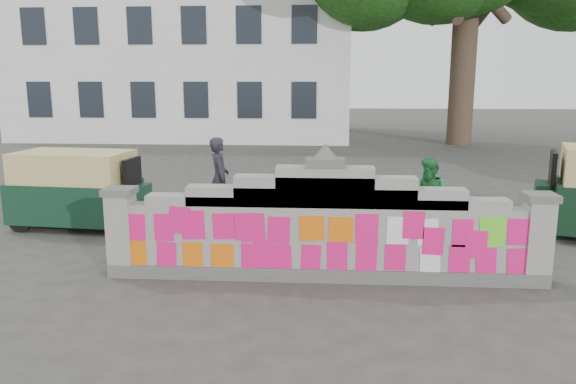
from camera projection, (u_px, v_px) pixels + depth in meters
The scene contains 7 objects.
ground at pixel (324, 278), 8.31m from camera, with size 100.00×100.00×0.00m, color #383533.
parapet_wall at pixel (324, 230), 8.16m from camera, with size 6.48×0.44×2.01m.
building at pixel (194, 58), 29.49m from camera, with size 16.00×10.00×8.90m.
cyclist_bike at pixel (220, 207), 10.94m from camera, with size 0.61×1.76×0.92m, color black.
cyclist_rider at pixel (220, 190), 10.87m from camera, with size 0.57×0.37×1.57m, color #23212A.
pedestrian at pixel (429, 198), 10.35m from camera, with size 0.72×0.56×1.49m, color #217B37.
rickshaw_left at pixel (78, 188), 11.07m from camera, with size 2.79×1.48×1.51m.
Camera 1 is at (0.02, -7.91, 2.90)m, focal length 35.00 mm.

